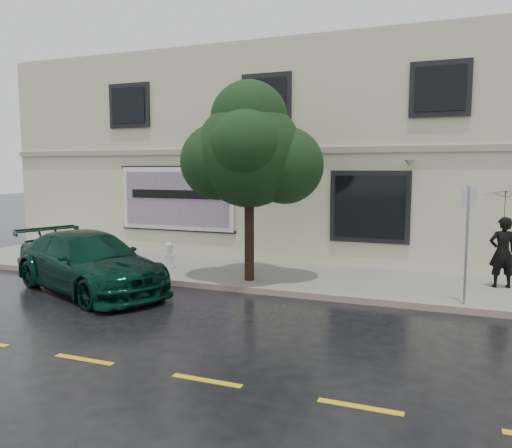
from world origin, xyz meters
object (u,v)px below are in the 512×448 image
(street_tree, at_px, (249,155))
(fire_hydrant, at_px, (170,256))
(pedestrian, at_px, (502,252))
(car, at_px, (89,262))

(street_tree, relative_size, fire_hydrant, 6.10)
(pedestrian, bearing_deg, car, 5.31)
(car, xyz_separation_m, fire_hydrant, (0.74, 2.61, -0.21))
(car, xyz_separation_m, pedestrian, (9.58, 3.48, 0.29))
(car, height_order, street_tree, street_tree)
(pedestrian, bearing_deg, street_tree, -0.80)
(street_tree, height_order, fire_hydrant, street_tree)
(pedestrian, xyz_separation_m, street_tree, (-6.06, -1.50, 2.38))
(pedestrian, relative_size, fire_hydrant, 2.29)
(car, xyz_separation_m, street_tree, (3.51, 1.98, 2.67))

